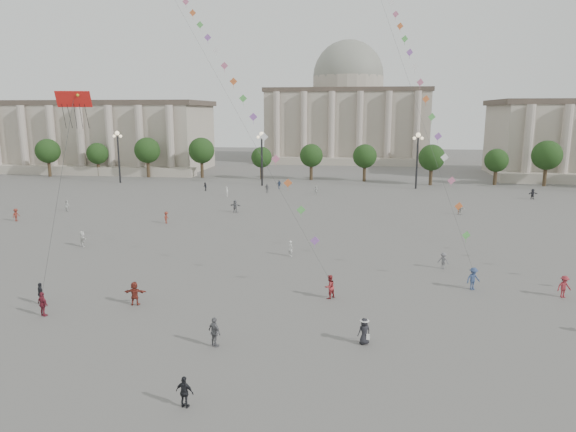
# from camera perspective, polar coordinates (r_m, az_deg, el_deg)

# --- Properties ---
(ground) EXTENTS (360.00, 360.00, 0.00)m
(ground) POSITION_cam_1_polar(r_m,az_deg,el_deg) (33.51, -0.17, -14.03)
(ground) COLOR #575452
(ground) RESTS_ON ground
(hall_west) EXTENTS (84.00, 26.22, 17.20)m
(hall_west) POSITION_cam_1_polar(r_m,az_deg,el_deg) (147.17, -24.86, 8.09)
(hall_west) COLOR #A79E8C
(hall_west) RESTS_ON ground
(hall_central) EXTENTS (48.30, 34.30, 35.50)m
(hall_central) POSITION_cam_1_polar(r_m,az_deg,el_deg) (159.21, 6.60, 11.33)
(hall_central) COLOR #A79E8C
(hall_central) RESTS_ON ground
(tree_row) EXTENTS (137.12, 5.12, 8.00)m
(tree_row) POSITION_cam_1_polar(r_m,az_deg,el_deg) (108.39, 5.75, 6.64)
(tree_row) COLOR #392A1C
(tree_row) RESTS_ON ground
(lamp_post_far_west) EXTENTS (2.00, 0.90, 10.65)m
(lamp_post_far_west) POSITION_cam_1_polar(r_m,az_deg,el_deg) (111.66, -18.36, 7.27)
(lamp_post_far_west) COLOR #262628
(lamp_post_far_west) RESTS_ON ground
(lamp_post_mid_west) EXTENTS (2.00, 0.90, 10.65)m
(lamp_post_mid_west) POSITION_cam_1_polar(r_m,az_deg,el_deg) (102.02, -2.94, 7.49)
(lamp_post_mid_west) COLOR #262628
(lamp_post_mid_west) RESTS_ON ground
(lamp_post_mid_east) EXTENTS (2.00, 0.90, 10.65)m
(lamp_post_mid_east) POSITION_cam_1_polar(r_m,az_deg,el_deg) (100.75, 14.20, 7.10)
(lamp_post_mid_east) COLOR #262628
(lamp_post_mid_east) RESTS_ON ground
(person_crowd_0) EXTENTS (0.98, 0.47, 1.62)m
(person_crowd_0) POSITION_cam_1_polar(r_m,az_deg,el_deg) (98.40, -0.99, 3.52)
(person_crowd_0) COLOR navy
(person_crowd_0) RESTS_ON ground
(person_crowd_1) EXTENTS (0.99, 0.95, 1.61)m
(person_crowd_1) POSITION_cam_1_polar(r_m,az_deg,el_deg) (82.91, -23.34, 1.07)
(person_crowd_1) COLOR silver
(person_crowd_1) RESTS_ON ground
(person_crowd_2) EXTENTS (0.85, 1.21, 1.72)m
(person_crowd_2) POSITION_cam_1_polar(r_m,az_deg,el_deg) (78.07, -27.97, 0.11)
(person_crowd_2) COLOR maroon
(person_crowd_2) RESTS_ON ground
(person_crowd_4) EXTENTS (1.50, 1.09, 1.57)m
(person_crowd_4) POSITION_cam_1_polar(r_m,az_deg,el_deg) (91.55, 3.13, 2.89)
(person_crowd_4) COLOR silver
(person_crowd_4) RESTS_ON ground
(person_crowd_6) EXTENTS (1.15, 0.90, 1.57)m
(person_crowd_6) POSITION_cam_1_polar(r_m,az_deg,el_deg) (50.29, 16.86, -4.78)
(person_crowd_6) COLOR slate
(person_crowd_6) RESTS_ON ground
(person_crowd_7) EXTENTS (1.48, 1.26, 1.60)m
(person_crowd_7) POSITION_cam_1_polar(r_m,az_deg,el_deg) (77.40, 18.54, 0.74)
(person_crowd_7) COLOR #AEADAA
(person_crowd_7) RESTS_ON ground
(person_crowd_8) EXTENTS (1.31, 0.99, 1.80)m
(person_crowd_8) POSITION_cam_1_polar(r_m,az_deg,el_deg) (46.33, 28.34, -6.93)
(person_crowd_8) COLOR maroon
(person_crowd_8) RESTS_ON ground
(person_crowd_9) EXTENTS (1.71, 0.90, 1.76)m
(person_crowd_9) POSITION_cam_1_polar(r_m,az_deg,el_deg) (95.71, 25.54, 2.21)
(person_crowd_9) COLOR #232328
(person_crowd_9) RESTS_ON ground
(person_crowd_10) EXTENTS (0.48, 0.67, 1.71)m
(person_crowd_10) POSITION_cam_1_polar(r_m,az_deg,el_deg) (89.90, -6.78, 2.71)
(person_crowd_10) COLOR silver
(person_crowd_10) RESTS_ON ground
(person_crowd_12) EXTENTS (1.79, 0.88, 1.85)m
(person_crowd_12) POSITION_cam_1_polar(r_m,az_deg,el_deg) (75.42, -5.89, 1.10)
(person_crowd_12) COLOR slate
(person_crowd_12) RESTS_ON ground
(person_crowd_13) EXTENTS (0.69, 0.69, 1.62)m
(person_crowd_13) POSITION_cam_1_polar(r_m,az_deg,el_deg) (52.30, 0.29, -3.62)
(person_crowd_13) COLOR silver
(person_crowd_13) RESTS_ON ground
(person_crowd_16) EXTENTS (0.96, 0.53, 1.55)m
(person_crowd_16) POSITION_cam_1_polar(r_m,az_deg,el_deg) (93.83, -2.35, 3.10)
(person_crowd_16) COLOR #5D5D61
(person_crowd_16) RESTS_ON ground
(person_crowd_17) EXTENTS (0.64, 1.04, 1.56)m
(person_crowd_17) POSITION_cam_1_polar(r_m,az_deg,el_deg) (69.53, -13.36, -0.16)
(person_crowd_17) COLOR maroon
(person_crowd_17) RESTS_ON ground
(person_crowd_18) EXTENTS (1.52, 1.46, 1.72)m
(person_crowd_18) POSITION_cam_1_polar(r_m,az_deg,el_deg) (60.33, -21.89, -2.36)
(person_crowd_18) COLOR white
(person_crowd_18) RESTS_ON ground
(person_crowd_20) EXTENTS (0.88, 0.95, 1.58)m
(person_crowd_20) POSITION_cam_1_polar(r_m,az_deg,el_deg) (96.97, -9.20, 3.24)
(person_crowd_20) COLOR black
(person_crowd_20) RESTS_ON ground
(tourist_0) EXTENTS (1.15, 0.84, 1.82)m
(tourist_0) POSITION_cam_1_polar(r_m,az_deg,el_deg) (41.26, -25.59, -8.82)
(tourist_0) COLOR maroon
(tourist_0) RESTS_ON ground
(tourist_1) EXTENTS (1.02, 0.98, 1.71)m
(tourist_1) POSITION_cam_1_polar(r_m,az_deg,el_deg) (43.81, -25.79, -7.77)
(tourist_1) COLOR black
(tourist_1) RESTS_ON ground
(tourist_2) EXTENTS (1.75, 0.74, 1.84)m
(tourist_2) POSITION_cam_1_polar(r_m,az_deg,el_deg) (41.08, -16.67, -8.23)
(tourist_2) COLOR maroon
(tourist_2) RESTS_ON ground
(tourist_3) EXTENTS (1.18, 1.07, 1.93)m
(tourist_3) POSITION_cam_1_polar(r_m,az_deg,el_deg) (33.11, -8.16, -12.65)
(tourist_3) COLOR slate
(tourist_3) RESTS_ON ground
(tourist_4) EXTENTS (1.03, 0.59, 1.65)m
(tourist_4) POSITION_cam_1_polar(r_m,az_deg,el_deg) (27.33, -11.41, -18.63)
(tourist_4) COLOR black
(tourist_4) RESTS_ON ground
(kite_flyer_0) EXTENTS (1.16, 1.17, 1.90)m
(kite_flyer_0) POSITION_cam_1_polar(r_m,az_deg,el_deg) (40.84, 4.64, -7.84)
(kite_flyer_0) COLOR maroon
(kite_flyer_0) RESTS_ON ground
(kite_flyer_1) EXTENTS (1.41, 1.17, 1.90)m
(kite_flyer_1) POSITION_cam_1_polar(r_m,az_deg,el_deg) (45.26, 19.89, -6.56)
(kite_flyer_1) COLOR navy
(kite_flyer_1) RESTS_ON ground
(hat_person) EXTENTS (0.99, 0.87, 1.70)m
(hat_person) POSITION_cam_1_polar(r_m,az_deg,el_deg) (33.50, 8.48, -12.49)
(hat_person) COLOR black
(hat_person) RESTS_ON ground
(dragon_kite) EXTENTS (3.02, 1.01, 14.42)m
(dragon_kite) POSITION_cam_1_polar(r_m,az_deg,el_deg) (36.86, -22.65, 10.68)
(dragon_kite) COLOR red
(dragon_kite) RESTS_ON ground
(kite_train_west) EXTENTS (32.88, 40.11, 67.88)m
(kite_train_west) POSITION_cam_1_polar(r_m,az_deg,el_deg) (63.94, -10.50, 20.65)
(kite_train_west) COLOR #3F3F3F
(kite_train_west) RESTS_ON ground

